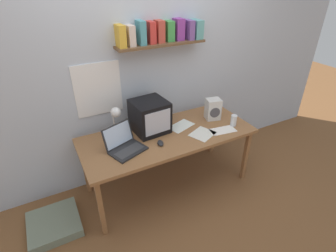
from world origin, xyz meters
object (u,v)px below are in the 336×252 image
(computer_mouse, at_px, (160,143))
(crt_monitor, at_px, (150,116))
(floor_cushion, at_px, (54,224))
(space_heater, at_px, (213,109))
(loose_paper_near_laptop, at_px, (223,130))
(open_notebook, at_px, (202,134))
(juice_glass, at_px, (234,121))
(corner_desk, at_px, (168,138))
(loose_paper_near_monitor, at_px, (181,126))
(desk_lamp, at_px, (116,116))
(laptop, at_px, (124,144))

(computer_mouse, bearing_deg, crt_monitor, 85.54)
(floor_cushion, bearing_deg, crt_monitor, 9.30)
(crt_monitor, distance_m, space_heater, 0.76)
(loose_paper_near_laptop, bearing_deg, open_notebook, 169.98)
(juice_glass, height_order, computer_mouse, juice_glass)
(juice_glass, bearing_deg, space_heater, 114.61)
(crt_monitor, distance_m, floor_cushion, 1.43)
(corner_desk, distance_m, open_notebook, 0.37)
(space_heater, height_order, loose_paper_near_monitor, space_heater)
(space_heater, height_order, open_notebook, space_heater)
(space_heater, height_order, floor_cushion, space_heater)
(floor_cushion, bearing_deg, desk_lamp, 15.96)
(desk_lamp, bearing_deg, space_heater, -19.30)
(desk_lamp, relative_size, floor_cushion, 0.71)
(floor_cushion, bearing_deg, open_notebook, -5.05)
(juice_glass, bearing_deg, laptop, 173.69)
(desk_lamp, bearing_deg, loose_paper_near_laptop, -33.74)
(computer_mouse, xyz_separation_m, floor_cushion, (-1.13, 0.11, -0.67))
(open_notebook, bearing_deg, loose_paper_near_laptop, -10.02)
(juice_glass, xyz_separation_m, loose_paper_near_monitor, (-0.52, 0.26, -0.06))
(crt_monitor, relative_size, laptop, 0.93)
(laptop, height_order, space_heater, space_heater)
(corner_desk, relative_size, loose_paper_near_monitor, 5.62)
(corner_desk, bearing_deg, space_heater, 5.96)
(juice_glass, height_order, loose_paper_near_laptop, juice_glass)
(desk_lamp, bearing_deg, crt_monitor, -18.66)
(corner_desk, xyz_separation_m, crt_monitor, (-0.13, 0.16, 0.22))
(laptop, height_order, loose_paper_near_laptop, laptop)
(laptop, xyz_separation_m, loose_paper_near_monitor, (0.71, 0.12, -0.06))
(laptop, relative_size, floor_cushion, 0.84)
(crt_monitor, relative_size, computer_mouse, 3.22)
(desk_lamp, height_order, computer_mouse, desk_lamp)
(space_heater, xyz_separation_m, computer_mouse, (-0.78, -0.20, -0.11))
(corner_desk, distance_m, desk_lamp, 0.61)
(laptop, xyz_separation_m, open_notebook, (0.83, -0.13, -0.06))
(crt_monitor, xyz_separation_m, desk_lamp, (-0.35, 0.04, 0.08))
(crt_monitor, xyz_separation_m, computer_mouse, (-0.02, -0.30, -0.16))
(crt_monitor, distance_m, computer_mouse, 0.34)
(loose_paper_near_monitor, xyz_separation_m, floor_cushion, (-1.49, -0.11, -0.66))
(desk_lamp, relative_size, computer_mouse, 2.93)
(corner_desk, distance_m, floor_cushion, 1.42)
(crt_monitor, bearing_deg, floor_cushion, -174.84)
(space_heater, relative_size, loose_paper_near_laptop, 0.83)
(loose_paper_near_monitor, bearing_deg, space_heater, -2.09)
(juice_glass, height_order, loose_paper_near_monitor, juice_glass)
(corner_desk, distance_m, crt_monitor, 0.31)
(crt_monitor, bearing_deg, corner_desk, -54.62)
(laptop, distance_m, loose_paper_near_laptop, 1.08)
(open_notebook, bearing_deg, floor_cushion, 174.95)
(loose_paper_near_laptop, bearing_deg, corner_desk, 159.41)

